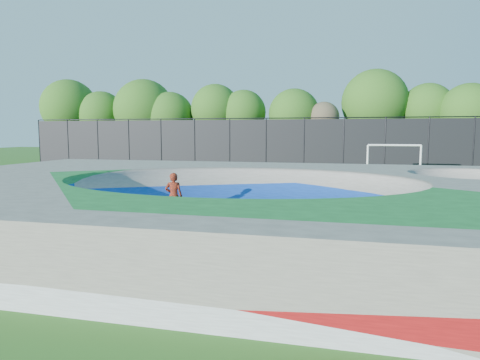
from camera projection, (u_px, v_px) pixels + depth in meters
The scene contains 7 objects.
ground at pixel (239, 226), 13.21m from camera, with size 120.00×120.00×0.00m, color #285A19.
skate_deck at pixel (239, 202), 13.13m from camera, with size 22.00×14.00×1.50m, color gray.
skater at pixel (174, 196), 14.13m from camera, with size 0.58×0.38×1.58m, color red.
skateboard at pixel (174, 219), 14.21m from camera, with size 0.78×0.22×0.05m, color black.
soccer_goal at pixel (394, 155), 26.66m from camera, with size 3.26×0.12×2.15m.
fence at pixel (304, 143), 33.24m from camera, with size 48.09×0.09×4.04m.
treeline at pixel (290, 109), 38.27m from camera, with size 53.62×6.99×8.33m.
Camera 1 is at (3.14, -12.58, 2.90)m, focal length 32.00 mm.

